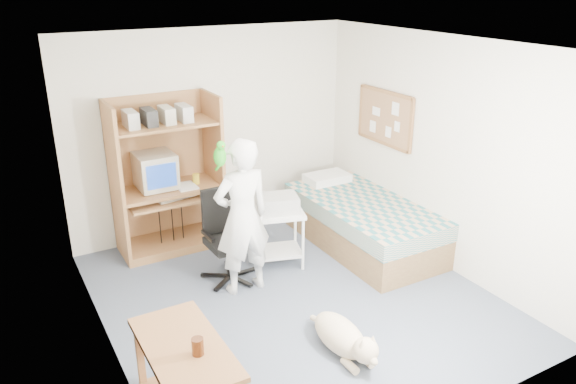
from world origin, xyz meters
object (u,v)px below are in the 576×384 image
(bed, at_px, (363,223))
(side_desk, at_px, (187,377))
(computer_hutch, at_px, (167,181))
(office_chair, at_px, (227,248))
(dog, at_px, (343,337))
(person, at_px, (242,217))
(printer_cart, at_px, (278,229))

(bed, xyz_separation_m, side_desk, (-2.85, -1.82, 0.21))
(computer_hutch, xyz_separation_m, office_chair, (0.28, -1.04, -0.47))
(side_desk, distance_m, office_chair, 2.22)
(side_desk, relative_size, dog, 1.05)
(side_desk, distance_m, dog, 1.52)
(dog, bearing_deg, office_chair, 100.63)
(dog, bearing_deg, side_desk, -172.26)
(office_chair, bearing_deg, side_desk, -122.33)
(person, distance_m, printer_cart, 0.74)
(side_desk, relative_size, printer_cart, 1.54)
(bed, bearing_deg, computer_hutch, 150.71)
(side_desk, bearing_deg, dog, 8.51)
(dog, bearing_deg, bed, 48.37)
(dog, bearing_deg, computer_hutch, 102.07)
(side_desk, bearing_deg, printer_cart, 47.29)
(bed, bearing_deg, person, -172.51)
(bed, relative_size, side_desk, 2.02)
(side_desk, height_order, person, person)
(office_chair, distance_m, printer_cart, 0.62)
(bed, xyz_separation_m, dog, (-1.38, -1.60, -0.13))
(dog, relative_size, printer_cart, 1.47)
(bed, height_order, printer_cart, bed)
(bed, height_order, side_desk, side_desk)
(person, relative_size, printer_cart, 2.51)
(side_desk, bearing_deg, office_chair, 59.25)
(person, bearing_deg, side_desk, 51.91)
(computer_hutch, distance_m, dog, 2.87)
(person, xyz_separation_m, dog, (0.29, -1.38, -0.66))
(side_desk, height_order, dog, side_desk)
(side_desk, distance_m, person, 2.01)
(printer_cart, bearing_deg, dog, -82.45)
(bed, height_order, person, person)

